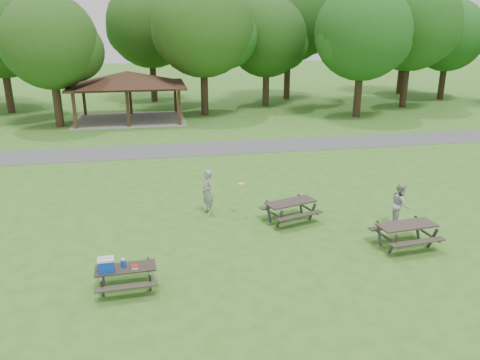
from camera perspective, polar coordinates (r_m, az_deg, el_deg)
name	(u,v)px	position (r m, az deg, el deg)	size (l,w,h in m)	color
ground	(232,259)	(15.26, -0.93, -9.59)	(160.00, 160.00, 0.00)	#356D1F
asphalt_path	(193,149)	(28.29, -5.76, 3.75)	(120.00, 3.20, 0.02)	#4A4A4C
pavilion	(128,80)	(37.54, -13.55, 11.74)	(8.60, 7.01, 3.76)	#3E2716
tree_row_c	(1,32)	(43.87, -27.16, 15.77)	(8.19, 7.80, 10.67)	#312015
tree_row_d	(52,45)	(36.44, -21.98, 15.04)	(6.93, 6.60, 9.27)	#312316
tree_row_e	(204,29)	(38.54, -4.39, 17.90)	(8.40, 8.00, 11.02)	black
tree_row_f	(268,39)	(43.07, 3.38, 16.73)	(7.35, 7.00, 9.55)	#302315
tree_row_g	(364,35)	(38.90, 14.83, 16.71)	(7.77, 7.40, 10.25)	black
tree_row_h	(412,25)	(44.77, 20.25, 17.27)	(8.61, 8.20, 11.37)	black
tree_row_i	(449,37)	(50.92, 24.10, 15.59)	(7.14, 6.80, 9.52)	black
tree_deep_b	(151,27)	(46.29, -10.75, 17.88)	(8.40, 8.00, 11.13)	black
tree_deep_c	(290,20)	(47.22, 6.10, 18.77)	(8.82, 8.40, 11.90)	#332116
tree_deep_d	(407,25)	(53.70, 19.66, 17.37)	(8.40, 8.00, 11.27)	black
picnic_table_near	(120,270)	(13.72, -14.47, -10.54)	(1.74, 1.42, 1.16)	black
picnic_table_middle	(291,206)	(17.87, 6.18, -3.20)	(2.26, 2.00, 0.83)	#2F2522
picnic_table_far	(406,230)	(16.73, 19.62, -5.72)	(2.10, 1.76, 0.85)	#322924
frisbee_in_flight	(241,184)	(18.07, 0.14, -0.43)	(0.31, 0.31, 0.02)	yellow
frisbee_thrower	(208,192)	(18.45, -3.98, -1.46)	(0.65, 0.43, 1.79)	gray
frisbee_catcher	(400,204)	(18.37, 18.94, -2.81)	(0.80, 0.62, 1.65)	#ACACAF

